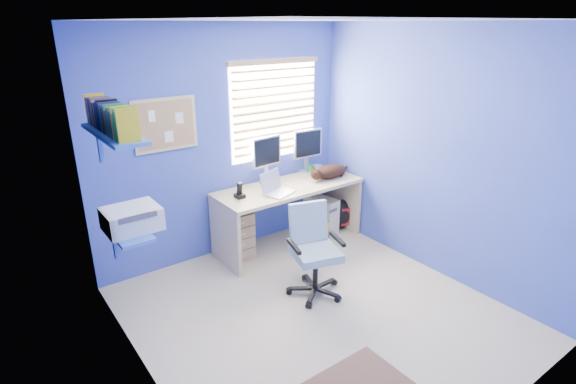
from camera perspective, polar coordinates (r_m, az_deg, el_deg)
floor at (r=4.25m, az=3.70°, el=-15.08°), size 3.00×3.20×0.00m
ceiling at (r=3.45m, az=4.73°, el=20.95°), size 3.00×3.20×0.00m
wall_back at (r=4.93m, az=-8.03°, el=6.06°), size 3.00×0.01×2.50m
wall_front at (r=2.76m, az=26.40°, el=-8.20°), size 3.00×0.01×2.50m
wall_left at (r=2.98m, az=-18.48°, el=-4.86°), size 0.01×3.20×2.50m
wall_right at (r=4.73m, az=18.18°, el=4.59°), size 0.01×3.20×2.50m
desk at (r=5.25m, az=0.13°, el=-2.97°), size 1.74×0.65×0.74m
laptop at (r=4.85m, az=-1.09°, el=1.04°), size 0.40×0.35×0.22m
monitor_left at (r=5.16m, az=-2.82°, el=4.14°), size 0.41×0.17×0.54m
monitor_right at (r=5.50m, az=2.39°, el=5.21°), size 0.41×0.14×0.54m
phone at (r=4.76m, az=-6.18°, el=0.25°), size 0.09×0.11×0.17m
mug at (r=5.56m, az=2.82°, el=2.99°), size 0.10×0.09×0.10m
cd_spindle at (r=5.63m, az=3.78°, el=3.03°), size 0.13×0.13×0.07m
cat at (r=5.38m, az=5.41°, el=2.65°), size 0.47×0.27×0.16m
tower_pc at (r=5.65m, az=4.22°, el=-2.85°), size 0.26×0.46×0.45m
drawer_boxes at (r=5.04m, az=-6.67°, el=-5.46°), size 0.35×0.28×0.54m
yellow_book at (r=5.48m, az=4.44°, el=-4.88°), size 0.03×0.17×0.24m
backpack at (r=5.78m, az=6.94°, el=-2.76°), size 0.39×0.34×0.39m
office_chair at (r=4.38m, az=3.28°, el=-8.78°), size 0.63×0.63×0.88m
window_blinds at (r=5.17m, az=-1.61°, el=10.34°), size 1.15×0.05×1.10m
corkboard at (r=4.58m, az=-15.30°, el=8.26°), size 0.64×0.02×0.52m
wall_shelves at (r=3.63m, az=-20.47°, el=2.59°), size 0.42×0.90×1.05m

